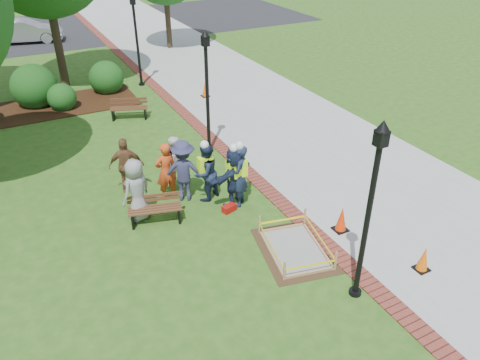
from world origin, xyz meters
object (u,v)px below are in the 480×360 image
bench_near (156,215)px  cone_front (424,259)px  hivis_worker_c (206,171)px  hivis_worker_a (234,175)px  wet_concrete_pad (295,243)px  hivis_worker_b (239,174)px  lamp_near (370,202)px

bench_near → cone_front: bench_near is taller
cone_front → hivis_worker_c: (-3.29, 5.32, 0.62)m
cone_front → hivis_worker_a: (-2.68, 4.69, 0.64)m
wet_concrete_pad → hivis_worker_b: (-0.26, 2.57, 0.77)m
lamp_near → hivis_worker_a: size_ratio=2.18×
hivis_worker_a → hivis_worker_b: hivis_worker_b is taller
wet_concrete_pad → hivis_worker_c: hivis_worker_c is taller
wet_concrete_pad → cone_front: (2.30, -2.03, 0.09)m
bench_near → cone_front: (5.03, -4.85, 0.07)m
hivis_worker_b → hivis_worker_c: (-0.73, 0.72, -0.05)m
wet_concrete_pad → lamp_near: 2.98m
hivis_worker_b → hivis_worker_c: size_ratio=1.06×
lamp_near → hivis_worker_c: (-1.35, 5.21, -1.53)m
wet_concrete_pad → bench_near: size_ratio=1.71×
cone_front → hivis_worker_c: 6.29m
cone_front → hivis_worker_b: bearing=119.0°
bench_near → hivis_worker_c: (1.74, 0.47, 0.70)m
hivis_worker_a → bench_near: bearing=175.9°
hivis_worker_b → hivis_worker_c: hivis_worker_b is taller
cone_front → hivis_worker_b: size_ratio=0.33×
lamp_near → hivis_worker_b: bearing=97.9°
bench_near → lamp_near: (3.09, -4.74, 2.23)m
wet_concrete_pad → bench_near: 3.93m
hivis_worker_a → hivis_worker_b: (0.12, -0.08, 0.03)m
bench_near → hivis_worker_c: 1.93m
bench_near → hivis_worker_c: hivis_worker_c is taller
hivis_worker_a → lamp_near: bearing=-80.8°
hivis_worker_b → bench_near: bearing=174.2°
lamp_near → hivis_worker_b: lamp_near is taller
hivis_worker_b → wet_concrete_pad: bearing=-84.3°
cone_front → hivis_worker_c: size_ratio=0.35×
bench_near → cone_front: size_ratio=2.26×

